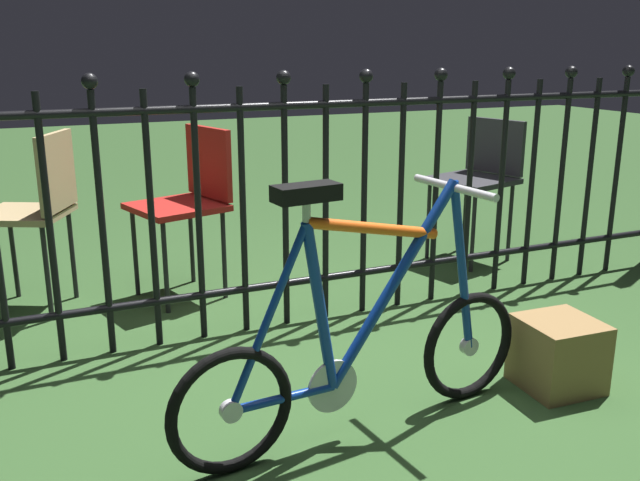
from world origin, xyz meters
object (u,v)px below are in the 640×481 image
(chair_tan, at_px, (38,202))
(chair_charcoal, at_px, (480,172))
(chair_red, at_px, (190,193))
(bicycle, at_px, (361,346))
(display_crate, at_px, (558,354))

(chair_tan, bearing_deg, chair_charcoal, -3.22)
(chair_red, distance_m, chair_charcoal, 1.74)
(chair_tan, bearing_deg, bicycle, -61.46)
(chair_tan, relative_size, display_crate, 3.16)
(chair_charcoal, height_order, chair_tan, chair_tan)
(bicycle, xyz_separation_m, chair_tan, (-0.90, 1.65, 0.23))
(bicycle, height_order, chair_red, bicycle)
(chair_red, height_order, chair_charcoal, chair_red)
(chair_charcoal, distance_m, display_crate, 1.74)
(bicycle, xyz_separation_m, display_crate, (0.83, -0.02, -0.18))
(bicycle, bearing_deg, chair_tan, 118.54)
(bicycle, xyz_separation_m, chair_charcoal, (1.56, 1.51, 0.22))
(chair_red, bearing_deg, display_crate, -57.59)
(chair_charcoal, bearing_deg, chair_red, 177.92)
(chair_red, height_order, display_crate, chair_red)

